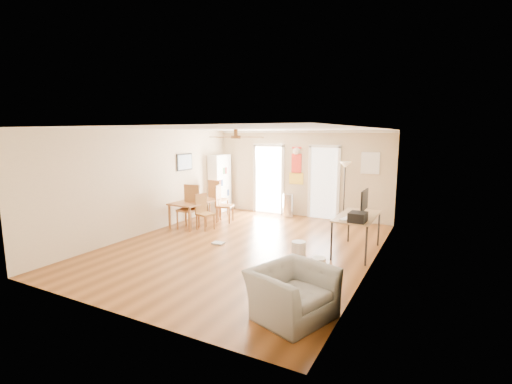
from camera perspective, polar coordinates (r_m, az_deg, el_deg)
The scene contains 30 objects.
floor at distance 8.20m, azimuth -1.97°, elevation -8.56°, with size 7.00×7.00×0.00m, color brown.
ceiling at distance 7.81m, azimuth -2.08°, elevation 9.93°, with size 5.50×7.00×0.00m, color silver, non-canonical shape.
wall_back at distance 11.05m, azimuth 7.01°, elevation 2.89°, with size 5.50×0.04×2.60m, color beige, non-canonical shape.
wall_front at distance 5.22m, azimuth -21.50°, elevation -4.74°, with size 5.50×0.04×2.60m, color beige, non-canonical shape.
wall_left at distance 9.56m, azimuth -16.51°, elevation 1.60°, with size 0.04×7.00×2.60m, color beige, non-canonical shape.
wall_right at distance 6.98m, azimuth 18.00°, elevation -1.16°, with size 0.04×7.00×2.60m, color beige, non-canonical shape.
crown_molding at distance 7.81m, azimuth -2.08°, elevation 9.63°, with size 5.50×7.00×0.08m, color white, non-canonical shape.
kitchen_doorway at distance 11.48m, azimuth 2.05°, elevation 1.93°, with size 0.90×0.10×2.10m, color white, non-canonical shape.
bathroom_doorway at distance 10.83m, azimuth 10.67°, elevation 1.34°, with size 0.80×0.10×2.10m, color white, non-canonical shape.
wall_decal at distance 11.05m, azimuth 6.39°, elevation 4.21°, with size 0.46×0.03×1.10m, color red.
ac_grille at distance 10.44m, azimuth 17.60°, elevation 4.37°, with size 0.50×0.04×0.60m, color white.
framed_poster at distance 10.54m, azimuth -11.20°, elevation 4.67°, with size 0.04×0.66×0.48m, color black.
ceiling_fan at distance 7.55m, azimuth -3.21°, elevation 8.66°, with size 1.24×1.24×0.20m, color #593819, non-canonical shape.
bookshelf at distance 11.74m, azimuth -5.75°, elevation 1.39°, with size 0.37×0.82×1.83m, color white, non-canonical shape.
dining_table at distance 10.11m, azimuth -9.69°, elevation -3.30°, with size 0.81×1.34×0.67m, color #975830, non-canonical shape.
dining_chair_right_a at distance 10.31m, azimuth -4.95°, elevation -1.87°, with size 0.43×0.43×1.05m, color #9F6E33, non-canonical shape.
dining_chair_right_b at distance 9.56m, azimuth -8.00°, elevation -3.17°, with size 0.38×0.38×0.93m, color olive, non-canonical shape.
dining_chair_near at distance 9.74m, azimuth -10.68°, elevation -2.39°, with size 0.47×0.47×1.14m, color #A46B34, non-canonical shape.
dining_chair_far at distance 11.23m, azimuth -5.91°, elevation -0.87°, with size 0.45×0.45×1.10m, color #955C30, non-canonical shape.
trash_can at distance 11.02m, azimuth 5.10°, elevation -2.08°, with size 0.33×0.33×0.71m, color silver.
torchiere_lamp at distance 10.36m, azimuth 13.75°, elevation -0.13°, with size 0.33×0.33×1.74m, color black, non-canonical shape.
computer_desk at distance 7.97m, azimuth 15.58°, elevation -6.40°, with size 0.75×1.50×0.81m, color #A38058, non-canonical shape.
imac at distance 7.71m, azimuth 16.73°, elevation -1.75°, with size 0.08×0.60×0.56m, color black, non-canonical shape.
keyboard at distance 7.54m, azimuth 14.18°, elevation -4.01°, with size 0.14×0.44×0.02m, color white.
printer at distance 7.28m, azimuth 15.76°, elevation -3.84°, with size 0.32×0.37×0.19m, color black.
orange_bottle at distance 8.54m, azimuth 16.59°, elevation -1.80°, with size 0.08×0.08×0.24m, color red.
wastebasket_a at distance 7.50m, azimuth 6.74°, elevation -8.99°, with size 0.29×0.29×0.33m, color silver.
wastebasket_b at distance 6.74m, azimuth 9.85°, elevation -11.37°, with size 0.26×0.26×0.30m, color silver.
floor_cloth at distance 8.40m, azimuth -5.99°, elevation -8.03°, with size 0.26×0.20×0.04m, color #AAAAA4.
armchair at distance 5.15m, azimuth 5.74°, elevation -15.57°, with size 1.06×0.92×0.69m, color gray.
Camera 1 is at (3.87, -6.78, 2.50)m, focal length 25.34 mm.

